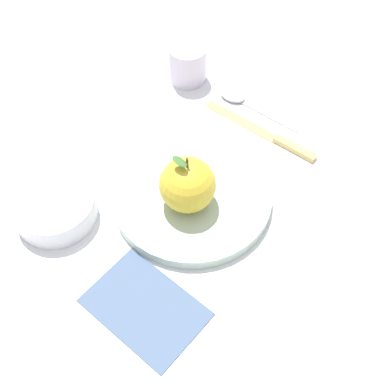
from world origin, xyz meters
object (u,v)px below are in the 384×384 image
(dinner_plate, at_px, (192,195))
(side_bowl, at_px, (54,206))
(knife, at_px, (269,135))
(apple, at_px, (187,185))
(spoon, at_px, (240,99))
(cup, at_px, (188,62))
(linen_napkin, at_px, (145,307))

(dinner_plate, distance_m, side_bowl, 0.20)
(knife, bearing_deg, dinner_plate, 40.26)
(knife, bearing_deg, apple, 42.39)
(dinner_plate, xyz_separation_m, spoon, (-0.10, -0.21, -0.01))
(apple, height_order, spoon, apple)
(side_bowl, height_order, knife, side_bowl)
(dinner_plate, relative_size, knife, 1.44)
(apple, xyz_separation_m, knife, (-0.15, -0.13, -0.06))
(dinner_plate, distance_m, knife, 0.18)
(dinner_plate, relative_size, side_bowl, 1.99)
(dinner_plate, height_order, cup, cup)
(cup, distance_m, linen_napkin, 0.46)
(dinner_plate, height_order, apple, apple)
(apple, relative_size, cup, 1.42)
(knife, distance_m, spoon, 0.10)
(apple, xyz_separation_m, linen_napkin, (0.07, 0.15, -0.06))
(side_bowl, height_order, cup, cup)
(knife, xyz_separation_m, spoon, (0.04, -0.09, 0.00))
(side_bowl, distance_m, cup, 0.36)
(side_bowl, bearing_deg, linen_napkin, 128.19)
(spoon, bearing_deg, dinner_plate, 63.48)
(knife, relative_size, linen_napkin, 1.09)
(knife, relative_size, spoon, 1.27)
(spoon, distance_m, linen_napkin, 0.42)
(dinner_plate, bearing_deg, knife, -139.74)
(dinner_plate, bearing_deg, cup, -93.35)
(apple, height_order, side_bowl, apple)
(knife, bearing_deg, side_bowl, 20.63)
(apple, height_order, linen_napkin, apple)
(side_bowl, xyz_separation_m, spoon, (-0.31, -0.22, -0.02))
(cup, distance_m, spoon, 0.12)
(side_bowl, xyz_separation_m, knife, (-0.34, -0.13, -0.02))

